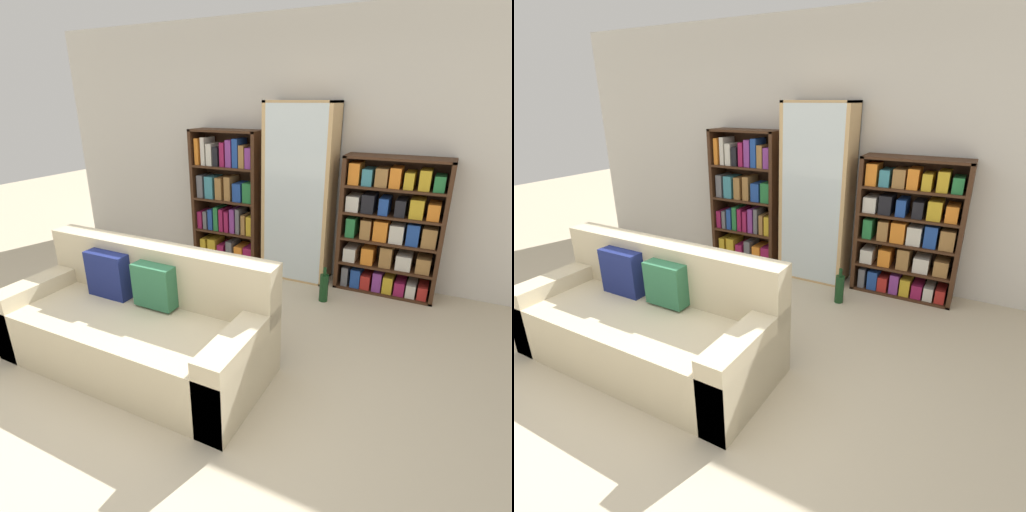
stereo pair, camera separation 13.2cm
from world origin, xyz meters
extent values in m
plane|color=beige|center=(0.00, 0.00, 0.00)|extent=(16.00, 16.00, 0.00)
cube|color=beige|center=(0.00, 2.65, 1.35)|extent=(6.51, 0.06, 2.70)
cube|color=beige|center=(-0.38, 0.33, 0.21)|extent=(2.01, 0.84, 0.43)
cube|color=beige|center=(-0.38, 0.65, 0.65)|extent=(2.01, 0.20, 0.43)
cube|color=beige|center=(-1.28, 0.33, 0.27)|extent=(0.20, 0.84, 0.55)
cube|color=beige|center=(0.53, 0.33, 0.27)|extent=(0.20, 0.84, 0.55)
cube|color=navy|center=(-0.73, 0.49, 0.61)|extent=(0.36, 0.12, 0.36)
cube|color=#2D6B47|center=(-0.28, 0.49, 0.61)|extent=(0.32, 0.12, 0.32)
cube|color=#3D2314|center=(-1.17, 2.44, 0.79)|extent=(0.04, 0.32, 1.57)
cube|color=#3D2314|center=(-0.37, 2.44, 0.79)|extent=(0.04, 0.32, 1.57)
cube|color=#3D2314|center=(-0.77, 2.44, 1.56)|extent=(0.84, 0.32, 0.02)
cube|color=#3D2314|center=(-0.77, 2.44, 0.01)|extent=(0.84, 0.32, 0.02)
cube|color=#3D2314|center=(-0.77, 2.59, 0.79)|extent=(0.84, 0.01, 1.57)
cube|color=#3D2314|center=(-0.77, 2.44, 0.40)|extent=(0.76, 0.32, 0.02)
cube|color=#3D2314|center=(-0.77, 2.44, 0.79)|extent=(0.76, 0.32, 0.02)
cube|color=#3D2314|center=(-0.77, 2.44, 1.17)|extent=(0.76, 0.32, 0.02)
cube|color=gold|center=(-1.07, 2.43, 0.15)|extent=(0.07, 0.24, 0.26)
cube|color=gold|center=(-0.95, 2.43, 0.16)|extent=(0.11, 0.24, 0.27)
cube|color=#8E1947|center=(-0.83, 2.43, 0.13)|extent=(0.09, 0.24, 0.21)
cube|color=#5B5B60|center=(-0.71, 2.43, 0.16)|extent=(0.08, 0.24, 0.27)
cube|color=orange|center=(-0.59, 2.43, 0.14)|extent=(0.11, 0.24, 0.23)
cube|color=#8E1947|center=(-0.46, 2.43, 0.14)|extent=(0.11, 0.24, 0.23)
cube|color=#8E1947|center=(-1.10, 2.43, 0.52)|extent=(0.06, 0.24, 0.21)
cube|color=#5B5B60|center=(-1.03, 2.43, 0.52)|extent=(0.05, 0.24, 0.21)
cube|color=#1E4293|center=(-0.96, 2.43, 0.54)|extent=(0.06, 0.24, 0.24)
cube|color=#237038|center=(-0.88, 2.43, 0.56)|extent=(0.06, 0.24, 0.28)
cube|color=#8E1947|center=(-0.81, 2.43, 0.55)|extent=(0.05, 0.24, 0.27)
cube|color=#8E1947|center=(-0.74, 2.43, 0.54)|extent=(0.05, 0.24, 0.25)
cube|color=#7A3384|center=(-0.66, 2.43, 0.56)|extent=(0.06, 0.24, 0.28)
cube|color=#5B5B60|center=(-0.59, 2.43, 0.56)|extent=(0.05, 0.24, 0.29)
cube|color=olive|center=(-0.52, 2.43, 0.53)|extent=(0.05, 0.24, 0.23)
cube|color=gold|center=(-0.44, 2.43, 0.53)|extent=(0.06, 0.24, 0.22)
cube|color=#5B5B60|center=(-1.08, 2.43, 0.93)|extent=(0.08, 0.24, 0.26)
cube|color=teal|center=(-0.96, 2.43, 0.92)|extent=(0.11, 0.24, 0.25)
cube|color=olive|center=(-0.83, 2.43, 0.92)|extent=(0.08, 0.24, 0.25)
cube|color=olive|center=(-0.71, 2.43, 0.93)|extent=(0.08, 0.24, 0.27)
cube|color=#1E4293|center=(-0.59, 2.43, 0.90)|extent=(0.10, 0.24, 0.21)
cube|color=#237038|center=(-0.46, 2.43, 0.91)|extent=(0.11, 0.24, 0.22)
cube|color=orange|center=(-1.10, 2.43, 1.32)|extent=(0.05, 0.24, 0.29)
cube|color=beige|center=(-1.02, 2.43, 1.33)|extent=(0.05, 0.24, 0.31)
cube|color=beige|center=(-0.94, 2.43, 1.30)|extent=(0.07, 0.24, 0.24)
cube|color=black|center=(-0.85, 2.43, 1.28)|extent=(0.06, 0.24, 0.21)
cube|color=#8E1947|center=(-0.77, 2.43, 1.31)|extent=(0.06, 0.24, 0.26)
cube|color=#7A3384|center=(-0.69, 2.43, 1.32)|extent=(0.07, 0.24, 0.29)
cube|color=#1E4293|center=(-0.60, 2.43, 1.33)|extent=(0.07, 0.24, 0.31)
cube|color=olive|center=(-0.53, 2.43, 1.30)|extent=(0.06, 0.24, 0.24)
cube|color=#7A3384|center=(-0.45, 2.43, 1.29)|extent=(0.07, 0.24, 0.22)
cube|color=tan|center=(-0.22, 2.42, 0.94)|extent=(0.04, 0.36, 1.87)
cube|color=tan|center=(0.46, 2.42, 0.94)|extent=(0.04, 0.36, 1.87)
cube|color=tan|center=(0.12, 2.42, 1.86)|extent=(0.73, 0.36, 0.02)
cube|color=tan|center=(0.12, 2.42, 0.01)|extent=(0.73, 0.36, 0.02)
cube|color=tan|center=(0.12, 2.59, 0.94)|extent=(0.73, 0.01, 1.87)
cube|color=silver|center=(0.12, 2.24, 0.94)|extent=(0.65, 0.01, 1.85)
cube|color=tan|center=(0.12, 2.42, 0.33)|extent=(0.65, 0.32, 0.02)
cube|color=tan|center=(0.12, 2.42, 0.63)|extent=(0.65, 0.32, 0.02)
cube|color=tan|center=(0.12, 2.42, 0.94)|extent=(0.65, 0.32, 0.02)
cube|color=tan|center=(0.12, 2.42, 1.24)|extent=(0.65, 0.32, 0.02)
cube|color=tan|center=(0.12, 2.42, 1.55)|extent=(0.65, 0.32, 0.02)
cylinder|color=silver|center=(-0.13, 2.44, 0.06)|extent=(0.01, 0.01, 0.07)
cone|color=silver|center=(-0.13, 2.44, 0.14)|extent=(0.07, 0.07, 0.09)
cylinder|color=silver|center=(-0.03, 2.40, 0.06)|extent=(0.01, 0.01, 0.07)
cone|color=silver|center=(-0.03, 2.40, 0.14)|extent=(0.07, 0.07, 0.09)
cylinder|color=silver|center=(0.07, 2.40, 0.06)|extent=(0.01, 0.01, 0.07)
cone|color=silver|center=(0.07, 2.40, 0.14)|extent=(0.07, 0.07, 0.09)
cylinder|color=silver|center=(0.17, 2.41, 0.06)|extent=(0.01, 0.01, 0.07)
cone|color=silver|center=(0.17, 2.41, 0.14)|extent=(0.07, 0.07, 0.09)
cylinder|color=silver|center=(0.27, 2.44, 0.06)|extent=(0.01, 0.01, 0.07)
cone|color=silver|center=(0.27, 2.44, 0.14)|extent=(0.07, 0.07, 0.09)
cylinder|color=silver|center=(0.37, 2.40, 0.06)|extent=(0.01, 0.01, 0.07)
cone|color=silver|center=(0.37, 2.40, 0.14)|extent=(0.07, 0.07, 0.09)
cylinder|color=silver|center=(-0.11, 2.41, 0.38)|extent=(0.01, 0.01, 0.08)
cone|color=silver|center=(-0.11, 2.41, 0.48)|extent=(0.09, 0.09, 0.10)
cylinder|color=silver|center=(0.04, 2.40, 0.38)|extent=(0.01, 0.01, 0.08)
cone|color=silver|center=(0.04, 2.40, 0.48)|extent=(0.09, 0.09, 0.10)
cylinder|color=silver|center=(0.19, 2.41, 0.38)|extent=(0.01, 0.01, 0.08)
cone|color=silver|center=(0.19, 2.41, 0.48)|extent=(0.09, 0.09, 0.10)
cylinder|color=silver|center=(0.35, 2.41, 0.38)|extent=(0.01, 0.01, 0.08)
cone|color=silver|center=(0.35, 2.41, 0.48)|extent=(0.09, 0.09, 0.10)
cylinder|color=silver|center=(-0.08, 2.41, 0.68)|extent=(0.01, 0.01, 0.07)
cone|color=silver|center=(-0.08, 2.41, 0.75)|extent=(0.09, 0.09, 0.08)
cylinder|color=silver|center=(0.12, 2.43, 0.68)|extent=(0.01, 0.01, 0.07)
cone|color=silver|center=(0.12, 2.43, 0.75)|extent=(0.09, 0.09, 0.08)
cylinder|color=silver|center=(0.32, 2.42, 0.68)|extent=(0.01, 0.01, 0.07)
cone|color=silver|center=(0.32, 2.42, 0.75)|extent=(0.09, 0.09, 0.08)
cylinder|color=silver|center=(-0.12, 2.43, 0.98)|extent=(0.01, 0.01, 0.07)
cone|color=silver|center=(-0.12, 2.43, 1.06)|extent=(0.08, 0.08, 0.08)
cylinder|color=silver|center=(0.00, 2.41, 0.98)|extent=(0.01, 0.01, 0.07)
cone|color=silver|center=(0.00, 2.41, 1.06)|extent=(0.08, 0.08, 0.08)
cylinder|color=silver|center=(0.12, 2.44, 0.98)|extent=(0.01, 0.01, 0.07)
cone|color=silver|center=(0.12, 2.44, 1.06)|extent=(0.08, 0.08, 0.08)
cylinder|color=silver|center=(0.24, 2.40, 0.98)|extent=(0.01, 0.01, 0.07)
cone|color=silver|center=(0.24, 2.40, 1.06)|extent=(0.08, 0.08, 0.08)
cylinder|color=silver|center=(0.36, 2.40, 0.98)|extent=(0.01, 0.01, 0.07)
cone|color=silver|center=(0.36, 2.40, 1.06)|extent=(0.08, 0.08, 0.08)
cylinder|color=silver|center=(-0.08, 2.41, 1.30)|extent=(0.01, 0.01, 0.09)
cone|color=silver|center=(-0.08, 2.41, 1.39)|extent=(0.09, 0.09, 0.10)
cylinder|color=silver|center=(0.12, 2.42, 1.30)|extent=(0.01, 0.01, 0.09)
cone|color=silver|center=(0.12, 2.42, 1.39)|extent=(0.09, 0.09, 0.10)
cylinder|color=silver|center=(0.32, 2.43, 1.30)|extent=(0.01, 0.01, 0.09)
cone|color=silver|center=(0.32, 2.43, 1.39)|extent=(0.09, 0.09, 0.10)
cylinder|color=silver|center=(-0.13, 2.43, 1.59)|extent=(0.01, 0.01, 0.07)
cone|color=silver|center=(-0.13, 2.43, 1.67)|extent=(0.07, 0.07, 0.09)
cylinder|color=silver|center=(-0.03, 2.44, 1.59)|extent=(0.01, 0.01, 0.07)
cone|color=silver|center=(-0.03, 2.44, 1.67)|extent=(0.07, 0.07, 0.09)
cylinder|color=silver|center=(0.07, 2.40, 1.59)|extent=(0.01, 0.01, 0.07)
cone|color=silver|center=(0.07, 2.40, 1.67)|extent=(0.07, 0.07, 0.09)
cylinder|color=silver|center=(0.17, 2.41, 1.59)|extent=(0.01, 0.01, 0.07)
cone|color=silver|center=(0.17, 2.41, 1.67)|extent=(0.07, 0.07, 0.09)
cylinder|color=silver|center=(0.27, 2.42, 1.59)|extent=(0.01, 0.01, 0.07)
cone|color=silver|center=(0.27, 2.42, 1.67)|extent=(0.07, 0.07, 0.09)
cylinder|color=silver|center=(0.37, 2.43, 1.59)|extent=(0.01, 0.01, 0.07)
cone|color=silver|center=(0.37, 2.43, 1.67)|extent=(0.07, 0.07, 0.09)
cube|color=#3D2314|center=(0.61, 2.44, 0.69)|extent=(0.04, 0.32, 1.38)
cube|color=#3D2314|center=(1.56, 2.44, 0.69)|extent=(0.04, 0.32, 1.38)
cube|color=#3D2314|center=(1.08, 2.44, 1.37)|extent=(0.99, 0.32, 0.02)
cube|color=#3D2314|center=(1.08, 2.44, 0.01)|extent=(0.99, 0.32, 0.02)
cube|color=#3D2314|center=(1.08, 2.59, 0.69)|extent=(0.99, 0.01, 1.38)
cube|color=#3D2314|center=(1.08, 2.44, 0.29)|extent=(0.91, 0.32, 0.02)
cube|color=#3D2314|center=(1.08, 2.44, 0.56)|extent=(0.91, 0.32, 0.02)
cube|color=#3D2314|center=(1.08, 2.44, 0.83)|extent=(0.91, 0.32, 0.02)
cube|color=#3D2314|center=(1.08, 2.44, 1.09)|extent=(0.91, 0.32, 0.02)
cube|color=#5B5B60|center=(0.70, 2.43, 0.13)|extent=(0.07, 0.24, 0.20)
cube|color=#1E4293|center=(0.81, 2.43, 0.12)|extent=(0.10, 0.24, 0.20)
cube|color=#AD231E|center=(0.91, 2.43, 0.10)|extent=(0.10, 0.24, 0.15)
cube|color=#7A3384|center=(1.03, 2.43, 0.13)|extent=(0.09, 0.24, 0.20)
cube|color=gold|center=(1.14, 2.43, 0.11)|extent=(0.10, 0.24, 0.18)
cube|color=#8E1947|center=(1.25, 2.43, 0.09)|extent=(0.10, 0.24, 0.14)
cube|color=beige|center=(1.36, 2.43, 0.09)|extent=(0.09, 0.24, 0.14)
cube|color=#AD231E|center=(1.47, 2.43, 0.09)|extent=(0.09, 0.24, 0.14)
cube|color=beige|center=(0.73, 2.43, 0.37)|extent=(0.12, 0.24, 0.14)
cube|color=orange|center=(0.91, 2.43, 0.39)|extent=(0.12, 0.24, 0.17)
cube|color=olive|center=(1.09, 2.43, 0.41)|extent=(0.11, 0.24, 0.21)
cube|color=beige|center=(1.26, 2.43, 0.38)|extent=(0.14, 0.24, 0.15)
cube|color=olive|center=(1.44, 2.43, 0.38)|extent=(0.13, 0.24, 0.15)
cube|color=#237038|center=(0.71, 2.43, 0.67)|extent=(0.09, 0.24, 0.20)
cube|color=olive|center=(0.86, 2.43, 0.67)|extent=(0.10, 0.24, 0.20)
cube|color=orange|center=(1.01, 2.43, 0.67)|extent=(0.13, 0.24, 0.20)
cube|color=beige|center=(1.16, 2.43, 0.66)|extent=(0.13, 0.24, 0.18)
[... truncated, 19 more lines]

